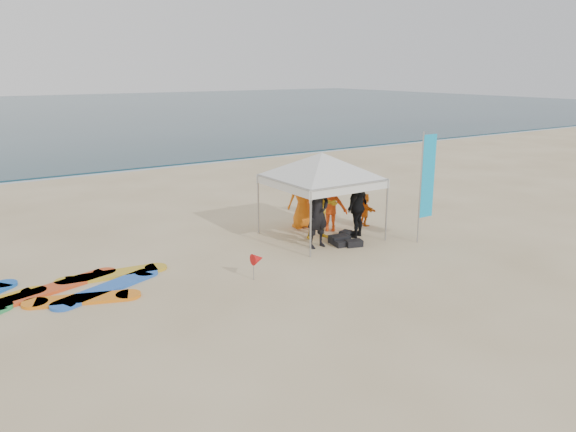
{
  "coord_description": "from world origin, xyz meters",
  "views": [
    {
      "loc": [
        -7.73,
        -8.9,
        4.84
      ],
      "look_at": [
        -0.12,
        2.6,
        1.2
      ],
      "focal_mm": 35.0,
      "sensor_mm": 36.0,
      "label": 1
    }
  ],
  "objects_px": {
    "person_yellow": "(322,207)",
    "marker_pennant": "(258,259)",
    "person_orange_b": "(303,197)",
    "person_seated": "(365,209)",
    "surfboard_spread": "(45,295)",
    "person_black_b": "(357,206)",
    "feather_flag": "(427,178)",
    "person_black_a": "(318,213)",
    "canopy_tent": "(322,153)",
    "person_orange_a": "(331,205)"
  },
  "relations": [
    {
      "from": "person_yellow",
      "to": "canopy_tent",
      "type": "relative_size",
      "value": 0.51
    },
    {
      "from": "person_orange_a",
      "to": "person_seated",
      "type": "height_order",
      "value": "person_orange_a"
    },
    {
      "from": "person_black_a",
      "to": "feather_flag",
      "type": "height_order",
      "value": "feather_flag"
    },
    {
      "from": "canopy_tent",
      "to": "feather_flag",
      "type": "xyz_separation_m",
      "value": [
        2.2,
        -1.99,
        -0.63
      ]
    },
    {
      "from": "person_yellow",
      "to": "feather_flag",
      "type": "height_order",
      "value": "feather_flag"
    },
    {
      "from": "person_black_a",
      "to": "canopy_tent",
      "type": "bearing_deg",
      "value": 42.67
    },
    {
      "from": "person_orange_b",
      "to": "feather_flag",
      "type": "height_order",
      "value": "feather_flag"
    },
    {
      "from": "person_black_b",
      "to": "person_orange_b",
      "type": "relative_size",
      "value": 0.94
    },
    {
      "from": "person_black_b",
      "to": "person_orange_b",
      "type": "height_order",
      "value": "person_orange_b"
    },
    {
      "from": "feather_flag",
      "to": "marker_pennant",
      "type": "height_order",
      "value": "feather_flag"
    },
    {
      "from": "person_black_b",
      "to": "person_orange_b",
      "type": "bearing_deg",
      "value": -89.18
    },
    {
      "from": "person_black_a",
      "to": "person_black_b",
      "type": "bearing_deg",
      "value": 0.69
    },
    {
      "from": "marker_pennant",
      "to": "surfboard_spread",
      "type": "distance_m",
      "value": 4.77
    },
    {
      "from": "person_orange_b",
      "to": "person_seated",
      "type": "bearing_deg",
      "value": 155.82
    },
    {
      "from": "person_orange_a",
      "to": "marker_pennant",
      "type": "xyz_separation_m",
      "value": [
        -3.94,
        -2.3,
        -0.31
      ]
    },
    {
      "from": "person_black_a",
      "to": "surfboard_spread",
      "type": "relative_size",
      "value": 0.37
    },
    {
      "from": "canopy_tent",
      "to": "person_orange_a",
      "type": "bearing_deg",
      "value": 29.03
    },
    {
      "from": "person_orange_a",
      "to": "feather_flag",
      "type": "height_order",
      "value": "feather_flag"
    },
    {
      "from": "person_orange_a",
      "to": "person_seated",
      "type": "relative_size",
      "value": 1.55
    },
    {
      "from": "person_seated",
      "to": "marker_pennant",
      "type": "distance_m",
      "value": 5.66
    },
    {
      "from": "person_seated",
      "to": "surfboard_spread",
      "type": "height_order",
      "value": "person_seated"
    },
    {
      "from": "person_yellow",
      "to": "person_orange_a",
      "type": "bearing_deg",
      "value": 49.89
    },
    {
      "from": "canopy_tent",
      "to": "person_black_b",
      "type": "bearing_deg",
      "value": -33.39
    },
    {
      "from": "person_seated",
      "to": "feather_flag",
      "type": "distance_m",
      "value": 2.62
    },
    {
      "from": "person_orange_b",
      "to": "canopy_tent",
      "type": "height_order",
      "value": "canopy_tent"
    },
    {
      "from": "person_yellow",
      "to": "person_seated",
      "type": "relative_size",
      "value": 1.87
    },
    {
      "from": "person_black_a",
      "to": "person_orange_a",
      "type": "height_order",
      "value": "person_black_a"
    },
    {
      "from": "feather_flag",
      "to": "person_black_a",
      "type": "bearing_deg",
      "value": 156.7
    },
    {
      "from": "person_yellow",
      "to": "marker_pennant",
      "type": "distance_m",
      "value": 3.69
    },
    {
      "from": "person_black_a",
      "to": "person_orange_b",
      "type": "relative_size",
      "value": 1.0
    },
    {
      "from": "person_seated",
      "to": "person_orange_b",
      "type": "bearing_deg",
      "value": 77.64
    },
    {
      "from": "person_yellow",
      "to": "marker_pennant",
      "type": "bearing_deg",
      "value": -137.99
    },
    {
      "from": "person_yellow",
      "to": "person_black_b",
      "type": "xyz_separation_m",
      "value": [
        0.98,
        -0.4,
        -0.04
      ]
    },
    {
      "from": "person_black_a",
      "to": "person_orange_b",
      "type": "xyz_separation_m",
      "value": [
        0.8,
        1.86,
        -0.0
      ]
    },
    {
      "from": "person_orange_b",
      "to": "canopy_tent",
      "type": "distance_m",
      "value": 1.87
    },
    {
      "from": "surfboard_spread",
      "to": "person_black_b",
      "type": "bearing_deg",
      "value": -1.84
    },
    {
      "from": "person_black_b",
      "to": "person_seated",
      "type": "height_order",
      "value": "person_black_b"
    },
    {
      "from": "feather_flag",
      "to": "marker_pennant",
      "type": "bearing_deg",
      "value": 179.52
    },
    {
      "from": "person_black_a",
      "to": "person_yellow",
      "type": "height_order",
      "value": "person_black_a"
    },
    {
      "from": "person_yellow",
      "to": "surfboard_spread",
      "type": "bearing_deg",
      "value": -165.83
    },
    {
      "from": "person_black_a",
      "to": "person_black_b",
      "type": "xyz_separation_m",
      "value": [
        1.57,
        0.17,
        -0.06
      ]
    },
    {
      "from": "feather_flag",
      "to": "person_black_b",
      "type": "bearing_deg",
      "value": 133.0
    },
    {
      "from": "person_black_a",
      "to": "feather_flag",
      "type": "xyz_separation_m",
      "value": [
        2.88,
        -1.24,
        0.88
      ]
    },
    {
      "from": "person_black_a",
      "to": "canopy_tent",
      "type": "xyz_separation_m",
      "value": [
        0.68,
        0.75,
        1.51
      ]
    },
    {
      "from": "person_orange_a",
      "to": "canopy_tent",
      "type": "height_order",
      "value": "canopy_tent"
    },
    {
      "from": "person_yellow",
      "to": "marker_pennant",
      "type": "xyz_separation_m",
      "value": [
        -3.21,
        -1.76,
        -0.47
      ]
    },
    {
      "from": "person_yellow",
      "to": "person_orange_b",
      "type": "relative_size",
      "value": 0.98
    },
    {
      "from": "surfboard_spread",
      "to": "person_black_a",
      "type": "bearing_deg",
      "value": -3.61
    },
    {
      "from": "feather_flag",
      "to": "marker_pennant",
      "type": "xyz_separation_m",
      "value": [
        -5.51,
        0.05,
        -1.36
      ]
    },
    {
      "from": "marker_pennant",
      "to": "canopy_tent",
      "type": "bearing_deg",
      "value": 30.54
    }
  ]
}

